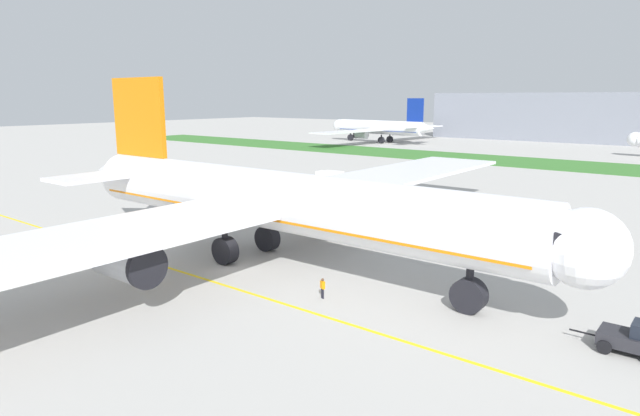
# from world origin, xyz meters

# --- Properties ---
(ground_plane) EXTENTS (600.00, 600.00, 0.00)m
(ground_plane) POSITION_xyz_m (0.00, 0.00, 0.00)
(ground_plane) COLOR #ADAAA5
(ground_plane) RESTS_ON ground
(apron_taxi_line) EXTENTS (280.00, 0.36, 0.01)m
(apron_taxi_line) POSITION_xyz_m (0.00, -3.90, 0.00)
(apron_taxi_line) COLOR yellow
(apron_taxi_line) RESTS_ON ground
(grass_median_strip) EXTENTS (320.00, 24.00, 0.10)m
(grass_median_strip) POSITION_xyz_m (0.00, 105.58, 0.05)
(grass_median_strip) COLOR #38722D
(grass_median_strip) RESTS_ON ground
(airliner_foreground) EXTENTS (61.66, 98.81, 18.34)m
(airliner_foreground) POSITION_xyz_m (1.91, 3.43, 6.23)
(airliner_foreground) COLOR white
(airliner_foreground) RESTS_ON ground
(pushback_tug) EXTENTS (5.74, 2.62, 2.18)m
(pushback_tug) POSITION_xyz_m (33.62, 3.63, 1.00)
(pushback_tug) COLOR #26262B
(pushback_tug) RESTS_ON ground
(ground_crew_wingwalker_port) EXTENTS (0.56, 0.42, 1.72)m
(ground_crew_wingwalker_port) POSITION_xyz_m (12.07, -1.05, 1.04)
(ground_crew_wingwalker_port) COLOR black
(ground_crew_wingwalker_port) RESTS_ON ground
(ground_crew_marshaller_front) EXTENTS (0.50, 0.47, 1.69)m
(ground_crew_marshaller_front) POSITION_xyz_m (1.50, 17.17, 1.03)
(ground_crew_marshaller_front) COLOR black
(ground_crew_marshaller_front) RESTS_ON ground
(service_truck_fuel_bowser) EXTENTS (5.32, 3.05, 2.54)m
(service_truck_fuel_bowser) POSITION_xyz_m (-23.75, 46.71, 1.44)
(service_truck_fuel_bowser) COLOR white
(service_truck_fuel_bowser) RESTS_ON ground
(parked_airliner_far_left) EXTENTS (44.66, 70.12, 15.94)m
(parked_airliner_far_left) POSITION_xyz_m (-68.31, 135.57, 5.41)
(parked_airliner_far_left) COLOR white
(parked_airliner_far_left) RESTS_ON ground
(terminal_building) EXTENTS (121.20, 20.00, 18.00)m
(terminal_building) POSITION_xyz_m (-7.03, 185.62, 9.00)
(terminal_building) COLOR gray
(terminal_building) RESTS_ON ground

